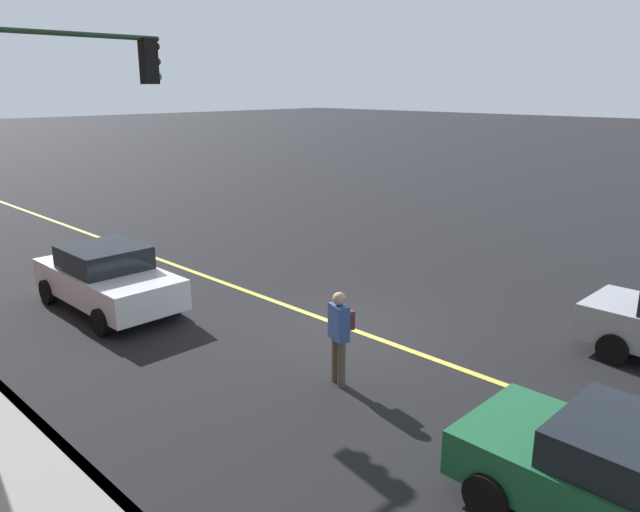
# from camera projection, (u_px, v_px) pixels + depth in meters

# --- Properties ---
(ground) EXTENTS (200.00, 200.00, 0.00)m
(ground) POSITION_uv_depth(u_px,v_px,m) (348.00, 328.00, 13.34)
(ground) COLOR black
(curb_edge) EXTENTS (80.00, 0.16, 0.15)m
(curb_edge) POSITION_uv_depth(u_px,v_px,m) (57.00, 443.00, 8.94)
(curb_edge) COLOR slate
(curb_edge) RESTS_ON ground
(lane_stripe_center) EXTENTS (80.00, 0.16, 0.01)m
(lane_stripe_center) POSITION_uv_depth(u_px,v_px,m) (348.00, 328.00, 13.34)
(lane_stripe_center) COLOR #D8CC4C
(lane_stripe_center) RESTS_ON ground
(car_green) EXTENTS (3.95, 1.99, 1.39)m
(car_green) POSITION_uv_depth(u_px,v_px,m) (634.00, 482.00, 7.01)
(car_green) COLOR #1E6038
(car_green) RESTS_ON ground
(car_white) EXTENTS (4.25, 1.98, 1.52)m
(car_white) POSITION_uv_depth(u_px,v_px,m) (107.00, 278.00, 14.36)
(car_white) COLOR silver
(car_white) RESTS_ON ground
(pedestrian_with_backpack) EXTENTS (0.46, 0.45, 1.72)m
(pedestrian_with_backpack) POSITION_uv_depth(u_px,v_px,m) (340.00, 331.00, 10.61)
(pedestrian_with_backpack) COLOR brown
(pedestrian_with_backpack) RESTS_ON ground
(traffic_light_mast) EXTENTS (0.28, 4.64, 6.37)m
(traffic_light_mast) POSITION_uv_depth(u_px,v_px,m) (25.00, 129.00, 11.03)
(traffic_light_mast) COLOR #1E3823
(traffic_light_mast) RESTS_ON ground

